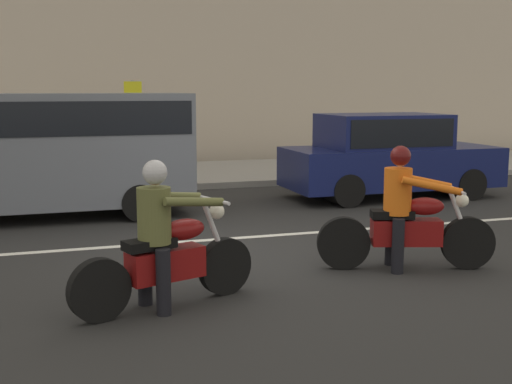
{
  "coord_description": "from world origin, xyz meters",
  "views": [
    {
      "loc": [
        -2.58,
        -8.48,
        2.24
      ],
      "look_at": [
        0.02,
        -0.39,
        0.9
      ],
      "focal_mm": 46.52,
      "sensor_mm": 36.0,
      "label": 1
    }
  ],
  "objects_px": {
    "parked_van_slate_gray": "(40,146)",
    "street_sign_post": "(133,116)",
    "motorcycle_with_rider_orange_stripe": "(406,219)",
    "parked_sedan_navy": "(388,155)",
    "motorcycle_with_rider_olive": "(164,247)"
  },
  "relations": [
    {
      "from": "parked_van_slate_gray",
      "to": "street_sign_post",
      "type": "relative_size",
      "value": 2.22
    },
    {
      "from": "motorcycle_with_rider_olive",
      "to": "parked_sedan_navy",
      "type": "distance_m",
      "value": 7.86
    },
    {
      "from": "motorcycle_with_rider_olive",
      "to": "street_sign_post",
      "type": "distance_m",
      "value": 10.35
    },
    {
      "from": "parked_sedan_navy",
      "to": "parked_van_slate_gray",
      "type": "relative_size",
      "value": 0.86
    },
    {
      "from": "parked_van_slate_gray",
      "to": "street_sign_post",
      "type": "distance_m",
      "value": 5.32
    },
    {
      "from": "motorcycle_with_rider_olive",
      "to": "street_sign_post",
      "type": "xyz_separation_m",
      "value": [
        1.06,
        10.26,
        0.91
      ]
    },
    {
      "from": "motorcycle_with_rider_olive",
      "to": "parked_van_slate_gray",
      "type": "height_order",
      "value": "parked_van_slate_gray"
    },
    {
      "from": "motorcycle_with_rider_orange_stripe",
      "to": "parked_van_slate_gray",
      "type": "height_order",
      "value": "parked_van_slate_gray"
    },
    {
      "from": "motorcycle_with_rider_orange_stripe",
      "to": "motorcycle_with_rider_olive",
      "type": "bearing_deg",
      "value": -170.02
    },
    {
      "from": "motorcycle_with_rider_orange_stripe",
      "to": "parked_sedan_navy",
      "type": "distance_m",
      "value": 5.56
    },
    {
      "from": "parked_sedan_navy",
      "to": "street_sign_post",
      "type": "relative_size",
      "value": 1.91
    },
    {
      "from": "motorcycle_with_rider_olive",
      "to": "parked_sedan_navy",
      "type": "relative_size",
      "value": 0.46
    },
    {
      "from": "motorcycle_with_rider_orange_stripe",
      "to": "parked_sedan_navy",
      "type": "xyz_separation_m",
      "value": [
        2.49,
        4.97,
        0.25
      ]
    },
    {
      "from": "motorcycle_with_rider_orange_stripe",
      "to": "motorcycle_with_rider_olive",
      "type": "height_order",
      "value": "motorcycle_with_rider_orange_stripe"
    },
    {
      "from": "motorcycle_with_rider_orange_stripe",
      "to": "street_sign_post",
      "type": "relative_size",
      "value": 0.93
    }
  ]
}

